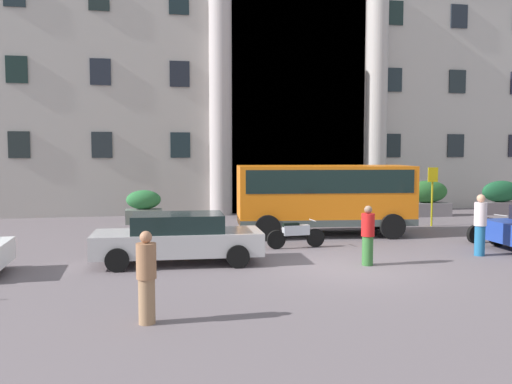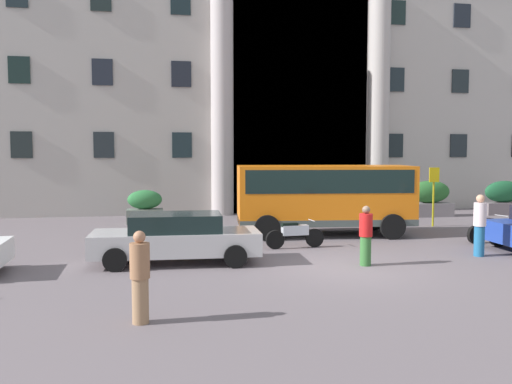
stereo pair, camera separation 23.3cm
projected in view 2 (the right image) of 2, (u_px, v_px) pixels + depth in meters
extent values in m
cube|color=#63595D|center=(345.00, 269.00, 14.58)|extent=(80.00, 64.00, 0.12)
cube|color=#ACA59E|center=(242.00, 70.00, 31.15)|extent=(36.67, 9.00, 15.46)
cube|color=black|center=(301.00, 98.00, 27.36)|extent=(6.96, 0.12, 11.59)
cylinder|color=#ACA2A1|center=(222.00, 96.00, 26.32)|extent=(1.10, 1.10, 11.59)
cylinder|color=#A9A29D|center=(379.00, 98.00, 27.79)|extent=(1.10, 1.10, 11.59)
cube|color=black|center=(22.00, 145.00, 25.01)|extent=(0.95, 0.08, 1.22)
cube|color=black|center=(104.00, 145.00, 25.68)|extent=(0.95, 0.08, 1.22)
cube|color=black|center=(182.00, 145.00, 26.35)|extent=(0.95, 0.08, 1.22)
cube|color=black|center=(394.00, 146.00, 28.36)|extent=(0.95, 0.08, 1.22)
cube|color=black|center=(459.00, 146.00, 29.03)|extent=(0.95, 0.08, 1.22)
cube|color=black|center=(19.00, 70.00, 24.76)|extent=(0.95, 0.08, 1.22)
cube|color=black|center=(102.00, 72.00, 25.43)|extent=(0.95, 0.08, 1.22)
cube|color=black|center=(181.00, 74.00, 26.10)|extent=(0.95, 0.08, 1.22)
cube|color=black|center=(396.00, 80.00, 28.11)|extent=(0.95, 0.08, 1.22)
cube|color=black|center=(460.00, 81.00, 28.78)|extent=(0.95, 0.08, 1.22)
cube|color=black|center=(181.00, 2.00, 25.84)|extent=(0.95, 0.08, 1.22)
cube|color=black|center=(397.00, 12.00, 27.85)|extent=(0.95, 0.08, 1.22)
cube|color=black|center=(462.00, 16.00, 28.52)|extent=(0.95, 0.08, 1.22)
cube|color=orange|center=(324.00, 194.00, 20.06)|extent=(6.55, 2.95, 2.12)
cube|color=black|center=(324.00, 180.00, 20.02)|extent=(6.18, 2.94, 0.82)
cube|color=black|center=(407.00, 185.00, 20.27)|extent=(0.27, 1.90, 1.03)
cube|color=#424B47|center=(324.00, 220.00, 20.13)|extent=(6.56, 2.99, 0.24)
cylinder|color=black|center=(374.00, 219.00, 21.44)|extent=(0.93, 0.38, 0.90)
cylinder|color=black|center=(392.00, 227.00, 19.18)|extent=(0.93, 0.38, 0.90)
cylinder|color=black|center=(262.00, 220.00, 21.11)|extent=(0.93, 0.38, 0.90)
cylinder|color=black|center=(267.00, 228.00, 18.85)|extent=(0.93, 0.38, 0.90)
cylinder|color=#9E9414|center=(433.00, 198.00, 22.41)|extent=(0.08, 0.08, 2.39)
cube|color=yellow|center=(434.00, 175.00, 22.31)|extent=(0.44, 0.03, 0.60)
cube|color=slate|center=(145.00, 216.00, 23.48)|extent=(1.53, 0.89, 0.61)
ellipsoid|color=#2A6C37|center=(145.00, 200.00, 23.43)|extent=(1.47, 0.80, 0.83)
cube|color=slate|center=(365.00, 211.00, 25.59)|extent=(1.42, 0.74, 0.62)
ellipsoid|color=#234E29|center=(365.00, 193.00, 25.53)|extent=(1.37, 0.67, 1.07)
cube|color=slate|center=(429.00, 210.00, 25.96)|extent=(2.08, 0.95, 0.64)
ellipsoid|color=#275D28|center=(430.00, 192.00, 25.89)|extent=(1.99, 0.85, 1.08)
cube|color=slate|center=(503.00, 208.00, 26.72)|extent=(2.13, 0.79, 0.60)
ellipsoid|color=#194F2D|center=(504.00, 192.00, 26.66)|extent=(2.05, 0.71, 1.06)
cube|color=gray|center=(260.00, 214.00, 24.62)|extent=(1.57, 0.78, 0.55)
ellipsoid|color=#18521D|center=(260.00, 196.00, 24.56)|extent=(1.51, 0.70, 1.04)
cylinder|color=black|center=(498.00, 237.00, 17.76)|extent=(0.62, 0.21, 0.62)
cube|color=#B7B4B5|center=(176.00, 242.00, 15.08)|extent=(4.67, 1.94, 0.62)
cube|color=black|center=(176.00, 222.00, 15.04)|extent=(2.55, 1.64, 0.49)
cylinder|color=black|center=(229.00, 245.00, 16.19)|extent=(0.63, 0.23, 0.62)
cylinder|color=black|center=(235.00, 256.00, 14.46)|extent=(0.63, 0.23, 0.62)
cylinder|color=black|center=(122.00, 248.00, 15.74)|extent=(0.63, 0.23, 0.62)
cylinder|color=black|center=(115.00, 260.00, 14.02)|extent=(0.63, 0.23, 0.62)
cylinder|color=black|center=(315.00, 238.00, 17.60)|extent=(0.61, 0.15, 0.60)
cylinder|color=black|center=(275.00, 240.00, 17.25)|extent=(0.61, 0.17, 0.60)
cube|color=#B4BAC4|center=(295.00, 230.00, 17.40)|extent=(0.88, 0.31, 0.32)
cube|color=black|center=(290.00, 225.00, 17.34)|extent=(0.53, 0.24, 0.12)
cylinder|color=#A5A5A8|center=(312.00, 220.00, 17.53)|extent=(0.07, 0.55, 0.03)
cylinder|color=black|center=(503.00, 232.00, 18.89)|extent=(0.61, 0.25, 0.60)
cylinder|color=black|center=(475.00, 235.00, 18.32)|extent=(0.61, 0.27, 0.60)
cube|color=#223A95|center=(489.00, 225.00, 18.58)|extent=(0.89, 0.45, 0.32)
cube|color=black|center=(486.00, 220.00, 18.49)|extent=(0.55, 0.33, 0.12)
cylinder|color=#A5A5A8|center=(501.00, 216.00, 18.80)|extent=(0.17, 0.54, 0.03)
cylinder|color=#916E4E|center=(140.00, 301.00, 9.80)|extent=(0.30, 0.30, 0.83)
cylinder|color=#8F6344|center=(140.00, 261.00, 9.74)|extent=(0.36, 0.36, 0.64)
sphere|color=#A46E4F|center=(139.00, 237.00, 9.71)|extent=(0.22, 0.22, 0.22)
cylinder|color=#31672F|center=(365.00, 251.00, 14.76)|extent=(0.30, 0.30, 0.80)
cylinder|color=red|center=(366.00, 225.00, 14.71)|extent=(0.36, 0.36, 0.62)
sphere|color=brown|center=(366.00, 210.00, 14.68)|extent=(0.21, 0.21, 0.21)
cylinder|color=#1D5B8B|center=(479.00, 241.00, 16.08)|extent=(0.30, 0.30, 0.90)
cylinder|color=silver|center=(480.00, 214.00, 16.02)|extent=(0.36, 0.36, 0.69)
sphere|color=tan|center=(480.00, 199.00, 15.99)|extent=(0.24, 0.24, 0.24)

